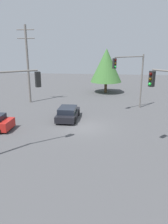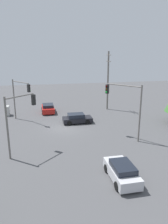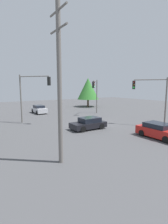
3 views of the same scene
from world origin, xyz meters
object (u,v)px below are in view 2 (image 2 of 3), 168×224
(traffic_signal_main, at_px, (126,101))
(electrical_cabinet, at_px, (7,111))
(sedan_red, at_px, (48,108))
(sedan_silver, at_px, (122,172))
(traffic_signal_cross, at_px, (19,114))
(sedan_dark, at_px, (77,118))
(traffic_signal_aux, at_px, (20,93))

(traffic_signal_main, height_order, electrical_cabinet, traffic_signal_main)
(sedan_red, bearing_deg, electrical_cabinet, -175.55)
(sedan_red, distance_m, traffic_signal_main, 15.65)
(sedan_silver, distance_m, traffic_signal_cross, 10.65)
(traffic_signal_main, bearing_deg, traffic_signal_cross, 59.47)
(sedan_dark, distance_m, sedan_red, 7.37)
(traffic_signal_cross, distance_m, electrical_cabinet, 14.79)
(traffic_signal_cross, distance_m, traffic_signal_aux, 10.77)
(sedan_silver, distance_m, traffic_signal_main, 9.47)
(traffic_signal_main, relative_size, traffic_signal_cross, 1.07)
(traffic_signal_main, relative_size, traffic_signal_aux, 1.08)
(sedan_red, xyz_separation_m, traffic_signal_main, (-12.90, -8.06, 3.68))
(traffic_signal_cross, relative_size, electrical_cabinet, 3.97)
(traffic_signal_cross, height_order, electrical_cabinet, traffic_signal_cross)
(traffic_signal_main, height_order, traffic_signal_cross, traffic_signal_main)
(sedan_silver, xyz_separation_m, electrical_cabinet, (20.42, 10.87, 0.06))
(sedan_dark, distance_m, electrical_cabinet, 11.58)
(traffic_signal_main, height_order, traffic_signal_aux, traffic_signal_main)
(sedan_silver, height_order, traffic_signal_cross, traffic_signal_cross)
(sedan_dark, relative_size, sedan_silver, 0.99)
(traffic_signal_aux, bearing_deg, electrical_cabinet, 178.42)
(sedan_silver, distance_m, electrical_cabinet, 23.14)
(sedan_dark, height_order, electrical_cabinet, electrical_cabinet)
(electrical_cabinet, bearing_deg, sedan_silver, -151.96)
(traffic_signal_aux, bearing_deg, sedan_silver, -10.42)
(traffic_signal_main, bearing_deg, sedan_dark, -5.07)
(sedan_dark, bearing_deg, traffic_signal_cross, -40.39)
(traffic_signal_main, bearing_deg, traffic_signal_aux, 13.86)
(sedan_silver, relative_size, electrical_cabinet, 2.73)
(sedan_dark, bearing_deg, sedan_silver, 3.57)
(sedan_red, distance_m, traffic_signal_cross, 15.34)
(sedan_red, height_order, electrical_cabinet, electrical_cabinet)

